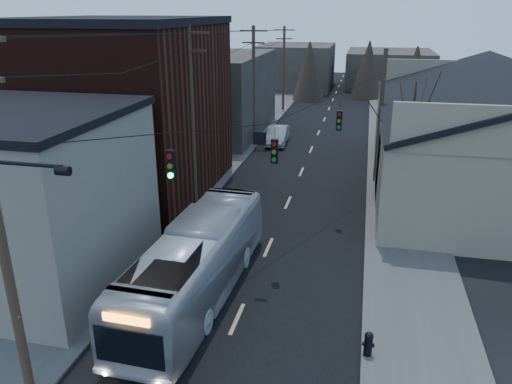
% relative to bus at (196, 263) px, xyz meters
% --- Properties ---
extents(road_surface, '(9.00, 110.00, 0.02)m').
position_rel_bus_xyz_m(road_surface, '(1.89, 20.89, -1.50)').
color(road_surface, black).
rests_on(road_surface, ground).
extents(sidewalk_left, '(4.00, 110.00, 0.12)m').
position_rel_bus_xyz_m(sidewalk_left, '(-4.61, 20.89, -1.45)').
color(sidewalk_left, '#474744').
rests_on(sidewalk_left, ground).
extents(sidewalk_right, '(4.00, 110.00, 0.12)m').
position_rel_bus_xyz_m(sidewalk_right, '(8.39, 20.89, -1.45)').
color(sidewalk_right, '#474744').
rests_on(sidewalk_right, ground).
extents(building_clapboard, '(8.00, 8.00, 7.00)m').
position_rel_bus_xyz_m(building_clapboard, '(-7.11, -0.11, 1.99)').
color(building_clapboard, gray).
rests_on(building_clapboard, ground).
extents(building_brick, '(10.00, 12.00, 10.00)m').
position_rel_bus_xyz_m(building_brick, '(-8.11, 10.89, 3.49)').
color(building_brick, black).
rests_on(building_brick, ground).
extents(building_left_far, '(9.00, 14.00, 7.00)m').
position_rel_bus_xyz_m(building_left_far, '(-7.61, 26.89, 1.99)').
color(building_left_far, '#302C26').
rests_on(building_left_far, ground).
extents(building_far_left, '(10.00, 12.00, 6.00)m').
position_rel_bus_xyz_m(building_far_left, '(-4.11, 55.89, 1.49)').
color(building_far_left, '#302C26').
rests_on(building_far_left, ground).
extents(building_far_right, '(12.00, 14.00, 5.00)m').
position_rel_bus_xyz_m(building_far_right, '(8.89, 60.89, 0.99)').
color(building_far_right, '#302C26').
rests_on(building_far_right, ground).
extents(bare_tree, '(0.40, 0.40, 7.20)m').
position_rel_bus_xyz_m(bare_tree, '(8.39, 10.89, 2.09)').
color(bare_tree, black).
rests_on(bare_tree, ground).
extents(utility_lines, '(11.24, 45.28, 10.50)m').
position_rel_bus_xyz_m(utility_lines, '(-1.22, 15.04, 3.45)').
color(utility_lines, '#382B1E').
rests_on(utility_lines, ground).
extents(bus, '(2.96, 10.90, 3.01)m').
position_rel_bus_xyz_m(bus, '(0.00, 0.00, 0.00)').
color(bus, '#AFB3BC').
rests_on(bus, ground).
extents(parked_car, '(1.80, 4.58, 1.48)m').
position_rel_bus_xyz_m(parked_car, '(-1.11, 24.19, -0.76)').
color(parked_car, '#94979B').
rests_on(parked_car, ground).
extents(fire_hydrant, '(0.41, 0.30, 0.86)m').
position_rel_bus_xyz_m(fire_hydrant, '(6.59, -2.27, -0.92)').
color(fire_hydrant, black).
rests_on(fire_hydrant, sidewalk_right).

